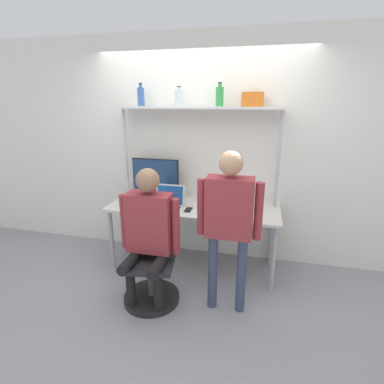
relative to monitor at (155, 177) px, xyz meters
name	(u,v)px	position (x,y,z in m)	size (l,w,h in m)	color
ground_plane	(186,281)	(0.53, -0.57, -1.04)	(12.00, 12.00, 0.00)	gray
wall_back	(201,151)	(0.53, 0.20, 0.31)	(8.00, 0.06, 2.70)	silver
desk	(194,212)	(0.53, -0.19, -0.34)	(1.97, 0.72, 0.77)	beige
shelf_unit	(198,129)	(0.53, 0.02, 0.59)	(1.87, 0.30, 1.88)	silver
monitor	(155,177)	(0.00, 0.00, 0.00)	(0.59, 0.23, 0.50)	black
laptop	(169,201)	(0.26, -0.28, -0.20)	(0.35, 0.25, 0.25)	silver
cell_phone	(188,210)	(0.50, -0.34, -0.26)	(0.07, 0.15, 0.01)	black
office_chair	(152,274)	(0.27, -0.92, -0.76)	(0.56, 0.56, 0.91)	black
person_seated	(148,227)	(0.28, -0.96, -0.23)	(0.59, 0.47, 1.36)	black
person_standing	(229,214)	(1.02, -0.90, -0.06)	(0.58, 0.21, 1.54)	#38425B
bottle_blue	(141,96)	(-0.15, 0.02, 0.95)	(0.08, 0.08, 0.26)	#335999
bottle_green	(220,96)	(0.77, 0.02, 0.95)	(0.09, 0.09, 0.25)	#2D8C3F
bottle_clear	(179,98)	(0.31, 0.02, 0.93)	(0.09, 0.09, 0.22)	silver
storage_box	(253,99)	(1.13, 0.02, 0.92)	(0.23, 0.21, 0.15)	#D1661E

